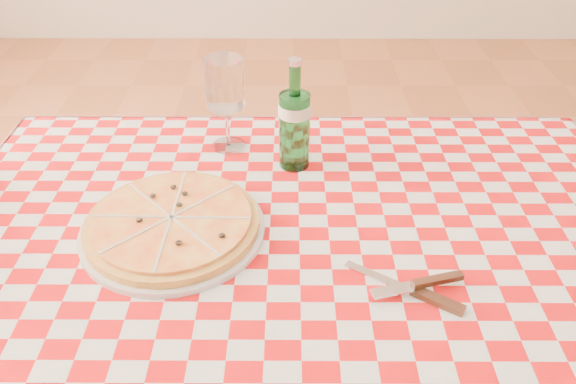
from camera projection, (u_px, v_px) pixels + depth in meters
name	position (u px, v px, depth m)	size (l,w,h in m)	color
dining_table	(299.00, 281.00, 1.03)	(1.20, 0.80, 0.75)	brown
tablecloth	(299.00, 242.00, 0.97)	(1.30, 0.90, 0.01)	#AC0A0C
pizza_plate	(172.00, 223.00, 0.98)	(0.32, 0.32, 0.04)	#C98443
water_bottle	(295.00, 115.00, 1.10)	(0.07, 0.07, 0.23)	#196526
wine_glass	(226.00, 105.00, 1.17)	(0.08, 0.08, 0.20)	silver
cutlery	(412.00, 287.00, 0.86)	(0.21, 0.18, 0.02)	silver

